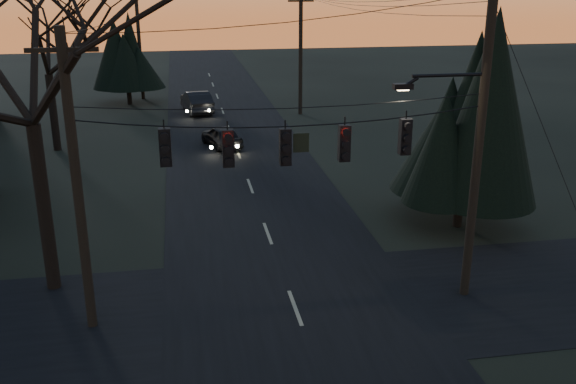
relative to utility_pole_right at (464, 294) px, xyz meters
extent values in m
cube|color=black|center=(-5.50, 10.00, 0.01)|extent=(8.00, 120.00, 0.02)
cube|color=black|center=(-5.50, 0.00, 0.01)|extent=(60.00, 7.00, 0.02)
cylinder|color=black|center=(-5.75, 0.00, 6.10)|extent=(11.50, 0.04, 0.04)
cylinder|color=black|center=(-13.01, 2.70, 2.72)|extent=(0.44, 0.44, 5.45)
cylinder|color=black|center=(2.18, 5.51, 0.80)|extent=(0.36, 0.36, 1.60)
cone|color=black|center=(2.18, 5.51, 4.42)|extent=(4.85, 4.85, 6.43)
cylinder|color=black|center=(-15.75, 20.57, 2.19)|extent=(0.44, 0.44, 4.37)
cylinder|color=black|center=(-12.44, 33.79, 0.80)|extent=(0.36, 0.36, 1.60)
cone|color=black|center=(-12.44, 33.79, 3.69)|extent=(3.99, 3.99, 4.99)
imported|color=black|center=(-6.30, 19.60, 0.63)|extent=(2.53, 3.99, 1.26)
imported|color=black|center=(-7.37, 29.82, 0.78)|extent=(2.41, 4.96, 1.57)
camera|label=1|loc=(-8.67, -17.13, 9.74)|focal=40.00mm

